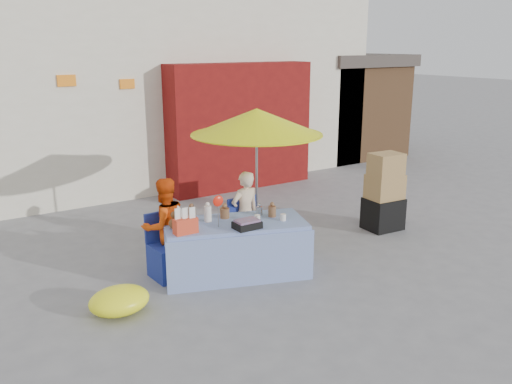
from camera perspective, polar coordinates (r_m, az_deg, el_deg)
ground at (r=7.22m, az=1.10°, el=-9.01°), size 80.00×80.00×0.00m
backdrop at (r=13.61m, az=-15.71°, el=15.35°), size 14.00×8.00×7.80m
market_table at (r=7.21m, az=-2.26°, el=-5.83°), size 2.07×1.45×1.14m
chair_left at (r=7.25m, az=-9.03°, el=-6.89°), size 0.51×0.50×0.85m
chair_right at (r=7.80m, az=-0.63°, el=-5.06°), size 0.51×0.50×0.85m
vendor_orange at (r=7.23m, az=-9.60°, el=-3.61°), size 0.66×0.53×1.31m
vendor_beige at (r=7.79m, az=-1.17°, el=-2.26°), size 0.47×0.32×1.24m
umbrella at (r=7.79m, az=0.07°, el=7.35°), size 1.90×1.90×2.09m
box_stack at (r=9.10m, az=13.35°, el=-0.26°), size 0.61×0.51×1.28m
tarp_bundle at (r=6.47m, az=-14.19°, el=-11.02°), size 0.78×0.66×0.31m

